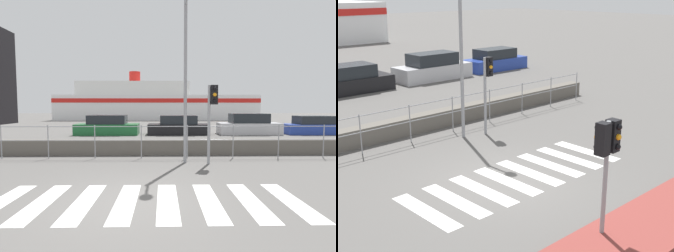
% 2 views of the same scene
% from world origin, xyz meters
% --- Properties ---
extents(ground_plane, '(160.00, 160.00, 0.00)m').
position_xyz_m(ground_plane, '(0.00, 0.00, 0.00)').
color(ground_plane, '#565451').
extents(crosswalk, '(6.75, 2.40, 0.01)m').
position_xyz_m(crosswalk, '(0.51, 0.00, 0.00)').
color(crosswalk, silver).
rests_on(crosswalk, ground_plane).
extents(seawall, '(20.40, 0.55, 0.63)m').
position_xyz_m(seawall, '(0.00, 5.67, 0.32)').
color(seawall, '#605B54').
rests_on(seawall, ground_plane).
extents(harbor_fence, '(18.40, 0.04, 1.34)m').
position_xyz_m(harbor_fence, '(0.00, 4.80, 0.87)').
color(harbor_fence, gray).
rests_on(harbor_fence, ground_plane).
extents(traffic_light_far, '(0.34, 0.32, 2.82)m').
position_xyz_m(traffic_light_far, '(2.60, 3.69, 2.07)').
color(traffic_light_far, gray).
rests_on(traffic_light_far, ground_plane).
extents(streetlamp, '(0.32, 1.25, 5.84)m').
position_xyz_m(streetlamp, '(1.67, 3.73, 3.65)').
color(streetlamp, gray).
rests_on(streetlamp, ground_plane).
extents(ferry_boat, '(30.85, 9.01, 7.74)m').
position_xyz_m(ferry_boat, '(-0.74, 37.63, 2.52)').
color(ferry_boat, white).
rests_on(ferry_boat, ground_plane).
extents(parked_car_green, '(4.58, 1.85, 1.44)m').
position_xyz_m(parked_car_green, '(-3.24, 13.91, 0.61)').
color(parked_car_green, '#1E6633').
rests_on(parked_car_green, ground_plane).
extents(parked_car_black, '(4.49, 1.87, 1.42)m').
position_xyz_m(parked_car_black, '(2.01, 13.91, 0.60)').
color(parked_car_black, black).
rests_on(parked_car_black, ground_plane).
extents(parked_car_silver, '(4.54, 1.77, 1.56)m').
position_xyz_m(parked_car_silver, '(7.30, 13.91, 0.66)').
color(parked_car_silver, '#BCBCC1').
rests_on(parked_car_silver, ground_plane).
extents(parked_car_blue, '(4.30, 1.73, 1.38)m').
position_xyz_m(parked_car_blue, '(12.21, 13.91, 0.59)').
color(parked_car_blue, '#233D9E').
rests_on(parked_car_blue, ground_plane).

